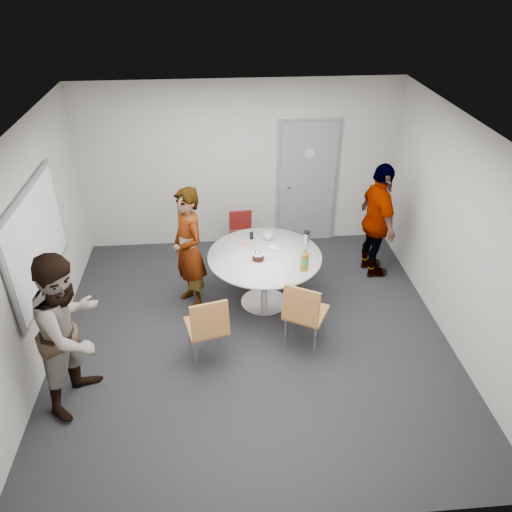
{
  "coord_description": "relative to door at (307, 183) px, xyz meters",
  "views": [
    {
      "loc": [
        -0.37,
        -4.94,
        4.32
      ],
      "look_at": [
        0.07,
        0.25,
        1.07
      ],
      "focal_mm": 35.0,
      "sensor_mm": 36.0,
      "label": 1
    }
  ],
  "objects": [
    {
      "name": "floor",
      "position": [
        -1.1,
        -2.48,
        -1.03
      ],
      "size": [
        5.0,
        5.0,
        0.0
      ],
      "primitive_type": "plane",
      "color": "black",
      "rests_on": "ground"
    },
    {
      "name": "ceiling",
      "position": [
        -1.1,
        -2.48,
        1.67
      ],
      "size": [
        5.0,
        5.0,
        0.0
      ],
      "primitive_type": "plane",
      "rotation": [
        3.14,
        0.0,
        0.0
      ],
      "color": "silver",
      "rests_on": "wall_back"
    },
    {
      "name": "wall_back",
      "position": [
        -1.1,
        0.02,
        0.32
      ],
      "size": [
        5.0,
        0.0,
        5.0
      ],
      "primitive_type": "plane",
      "rotation": [
        1.57,
        0.0,
        0.0
      ],
      "color": "#AFADA6",
      "rests_on": "floor"
    },
    {
      "name": "wall_left",
      "position": [
        -3.6,
        -2.48,
        0.32
      ],
      "size": [
        0.0,
        5.0,
        5.0
      ],
      "primitive_type": "plane",
      "rotation": [
        1.57,
        0.0,
        1.57
      ],
      "color": "#AFADA6",
      "rests_on": "floor"
    },
    {
      "name": "wall_right",
      "position": [
        1.4,
        -2.48,
        0.32
      ],
      "size": [
        0.0,
        5.0,
        5.0
      ],
      "primitive_type": "plane",
      "rotation": [
        1.57,
        0.0,
        -1.57
      ],
      "color": "#AFADA6",
      "rests_on": "floor"
    },
    {
      "name": "wall_front",
      "position": [
        -1.1,
        -4.98,
        0.32
      ],
      "size": [
        5.0,
        0.0,
        5.0
      ],
      "primitive_type": "plane",
      "rotation": [
        -1.57,
        0.0,
        0.0
      ],
      "color": "#AFADA6",
      "rests_on": "floor"
    },
    {
      "name": "door",
      "position": [
        0.0,
        0.0,
        0.0
      ],
      "size": [
        1.02,
        0.17,
        2.12
      ],
      "color": "slate",
      "rests_on": "wall_back"
    },
    {
      "name": "whiteboard",
      "position": [
        -3.56,
        -2.28,
        0.42
      ],
      "size": [
        0.04,
        1.9,
        1.25
      ],
      "color": "gray",
      "rests_on": "wall_left"
    },
    {
      "name": "table",
      "position": [
        -0.85,
        -1.79,
        -0.34
      ],
      "size": [
        1.53,
        1.53,
        1.11
      ],
      "color": "silver",
      "rests_on": "floor"
    },
    {
      "name": "chair_near_left",
      "position": [
        -1.65,
        -2.91,
        -0.43
      ],
      "size": [
        0.56,
        0.59,
        0.97
      ],
      "rotation": [
        0.0,
        0.0,
        0.24
      ],
      "color": "#925F2D",
      "rests_on": "floor"
    },
    {
      "name": "chair_near_right",
      "position": [
        -0.5,
        -2.76,
        -0.42
      ],
      "size": [
        0.64,
        0.66,
        0.98
      ],
      "rotation": [
        0.0,
        0.0,
        -0.5
      ],
      "color": "#925F2D",
      "rests_on": "floor"
    },
    {
      "name": "chair_far",
      "position": [
        -1.12,
        -0.5,
        -0.55
      ],
      "size": [
        0.39,
        0.42,
        0.78
      ],
      "rotation": [
        0.0,
        0.0,
        3.19
      ],
      "color": "maroon",
      "rests_on": "floor"
    },
    {
      "name": "person_main",
      "position": [
        -1.89,
        -1.69,
        -0.15
      ],
      "size": [
        0.66,
        0.76,
        1.76
      ],
      "primitive_type": "imported",
      "rotation": [
        0.0,
        0.0,
        -1.1
      ],
      "color": "#A5C6EA",
      "rests_on": "floor"
    },
    {
      "name": "person_left",
      "position": [
        -3.05,
        -3.3,
        -0.1
      ],
      "size": [
        0.98,
        1.09,
        1.85
      ],
      "primitive_type": "imported",
      "rotation": [
        0.0,
        0.0,
        1.2
      ],
      "color": "white",
      "rests_on": "floor"
    },
    {
      "name": "person_right",
      "position": [
        0.85,
        -1.14,
        -0.14
      ],
      "size": [
        0.54,
        1.08,
        1.78
      ],
      "primitive_type": "imported",
      "rotation": [
        0.0,
        0.0,
        1.67
      ],
      "color": "black",
      "rests_on": "floor"
    }
  ]
}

